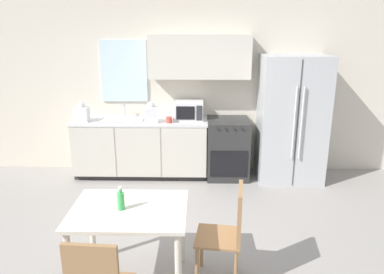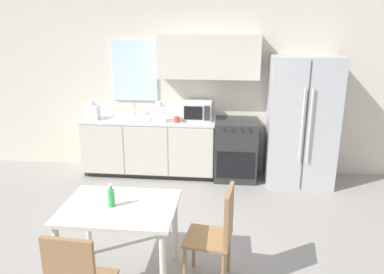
{
  "view_description": "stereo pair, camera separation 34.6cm",
  "coord_description": "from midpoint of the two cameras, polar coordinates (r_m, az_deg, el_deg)",
  "views": [
    {
      "loc": [
        0.39,
        -3.45,
        2.27
      ],
      "look_at": [
        0.32,
        0.57,
        1.05
      ],
      "focal_mm": 35.0,
      "sensor_mm": 36.0,
      "label": 1
    },
    {
      "loc": [
        0.74,
        -3.43,
        2.27
      ],
      "look_at": [
        0.32,
        0.57,
        1.05
      ],
      "focal_mm": 35.0,
      "sensor_mm": 36.0,
      "label": 2
    }
  ],
  "objects": [
    {
      "name": "kitchen_sink",
      "position": [
        5.76,
        -7.43,
        2.92
      ],
      "size": [
        0.63,
        0.44,
        0.21
      ],
      "color": "#B7BABC",
      "rests_on": "kitchen_counter"
    },
    {
      "name": "wall_back",
      "position": [
        5.82,
        0.83,
        8.41
      ],
      "size": [
        12.0,
        0.38,
        2.7
      ],
      "color": "beige",
      "rests_on": "ground_plane"
    },
    {
      "name": "coffee_mug",
      "position": [
        5.48,
        -0.46,
        2.71
      ],
      "size": [
        0.12,
        0.09,
        0.09
      ],
      "color": "#BF4C3F",
      "rests_on": "kitchen_counter"
    },
    {
      "name": "grocery_bag_1",
      "position": [
        5.8,
        -13.34,
        3.86
      ],
      "size": [
        0.2,
        0.17,
        0.3
      ],
      "rotation": [
        0.0,
        0.0,
        -0.01
      ],
      "color": "white",
      "rests_on": "kitchen_counter"
    },
    {
      "name": "dining_chair_side",
      "position": [
        3.41,
        7.13,
        -13.91
      ],
      "size": [
        0.45,
        0.45,
        0.93
      ],
      "rotation": [
        0.0,
        0.0,
        1.45
      ],
      "color": "#997047",
      "rests_on": "ground_plane"
    },
    {
      "name": "drink_bottle",
      "position": [
        3.33,
        -9.28,
        -9.11
      ],
      "size": [
        0.06,
        0.06,
        0.21
      ],
      "color": "#3FB259",
      "rests_on": "dining_table"
    },
    {
      "name": "oven_range",
      "position": [
        5.71,
        8.39,
        -1.9
      ],
      "size": [
        0.62,
        0.65,
        0.9
      ],
      "color": "#2D2D2D",
      "rests_on": "ground_plane"
    },
    {
      "name": "dining_table",
      "position": [
        3.42,
        -8.05,
        -12.14
      ],
      "size": [
        1.0,
        0.77,
        0.74
      ],
      "color": "beige",
      "rests_on": "ground_plane"
    },
    {
      "name": "ground_plane",
      "position": [
        4.16,
        -2.88,
        -16.21
      ],
      "size": [
        12.0,
        12.0,
        0.0
      ],
      "primitive_type": "plane",
      "color": "gray"
    },
    {
      "name": "kitchen_counter",
      "position": [
        5.82,
        -4.72,
        -1.45
      ],
      "size": [
        2.02,
        0.62,
        0.88
      ],
      "color": "#333333",
      "rests_on": "ground_plane"
    },
    {
      "name": "grocery_bag_0",
      "position": [
        5.51,
        -3.25,
        3.7
      ],
      "size": [
        0.22,
        0.19,
        0.31
      ],
      "rotation": [
        0.0,
        0.0,
        0.13
      ],
      "color": "white",
      "rests_on": "kitchen_counter"
    },
    {
      "name": "microwave",
      "position": [
        5.66,
        2.64,
        4.08
      ],
      "size": [
        0.42,
        0.38,
        0.27
      ],
      "color": "silver",
      "rests_on": "kitchen_counter"
    },
    {
      "name": "refrigerator",
      "position": [
        5.66,
        17.97,
        2.29
      ],
      "size": [
        0.94,
        0.76,
        1.85
      ],
      "color": "silver",
      "rests_on": "ground_plane"
    }
  ]
}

